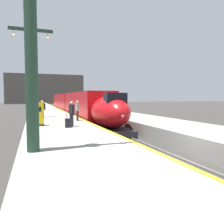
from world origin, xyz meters
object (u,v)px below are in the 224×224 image
(station_column_mid, at_px, (32,63))
(ticket_machine_yellow, at_px, (38,115))
(passenger_near_edge, at_px, (72,112))
(highspeed_train_main, at_px, (76,105))
(passenger_mid_platform, at_px, (77,109))
(passenger_far_waiting, at_px, (42,108))
(rolling_suitcase, at_px, (68,123))

(station_column_mid, bearing_deg, ticket_machine_yellow, -86.99)
(passenger_near_edge, bearing_deg, highspeed_train_main, 78.82)
(highspeed_train_main, distance_m, passenger_mid_platform, 14.15)
(station_column_mid, xyz_separation_m, passenger_far_waiting, (0.80, -1.70, -4.21))
(rolling_suitcase, bearing_deg, ticket_machine_yellow, 136.70)
(passenger_near_edge, height_order, passenger_mid_platform, same)
(highspeed_train_main, xyz_separation_m, passenger_near_edge, (-3.45, -17.46, 0.10))
(highspeed_train_main, distance_m, rolling_suitcase, 18.35)
(passenger_far_waiting, bearing_deg, highspeed_train_main, 65.73)
(station_column_mid, relative_size, passenger_far_waiting, 5.07)
(passenger_near_edge, xyz_separation_m, passenger_mid_platform, (1.05, 3.51, 0.00))
(passenger_near_edge, relative_size, rolling_suitcase, 1.72)
(station_column_mid, xyz_separation_m, rolling_suitcase, (2.14, -8.35, -4.89))
(passenger_mid_platform, xyz_separation_m, rolling_suitcase, (-1.36, -4.00, -0.69))
(station_column_mid, height_order, passenger_near_edge, station_column_mid)
(rolling_suitcase, height_order, ticket_machine_yellow, ticket_machine_yellow)
(highspeed_train_main, xyz_separation_m, rolling_suitcase, (-3.76, -17.95, -0.58))
(passenger_near_edge, bearing_deg, ticket_machine_yellow, 150.37)
(passenger_mid_platform, distance_m, passenger_far_waiting, 3.78)
(highspeed_train_main, bearing_deg, passenger_mid_platform, -99.76)
(passenger_far_waiting, height_order, ticket_machine_yellow, passenger_far_waiting)
(highspeed_train_main, distance_m, station_column_mid, 12.06)
(passenger_near_edge, height_order, rolling_suitcase, passenger_near_edge)
(highspeed_train_main, height_order, passenger_mid_platform, highspeed_train_main)
(passenger_mid_platform, bearing_deg, ticket_machine_yellow, -143.68)
(passenger_far_waiting, height_order, rolling_suitcase, passenger_far_waiting)
(passenger_mid_platform, xyz_separation_m, ticket_machine_yellow, (-3.15, -2.32, -0.25))
(highspeed_train_main, relative_size, passenger_near_edge, 22.00)
(passenger_mid_platform, height_order, rolling_suitcase, passenger_mid_platform)
(passenger_far_waiting, distance_m, rolling_suitcase, 6.82)
(passenger_near_edge, distance_m, passenger_mid_platform, 3.67)
(rolling_suitcase, distance_m, ticket_machine_yellow, 2.50)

